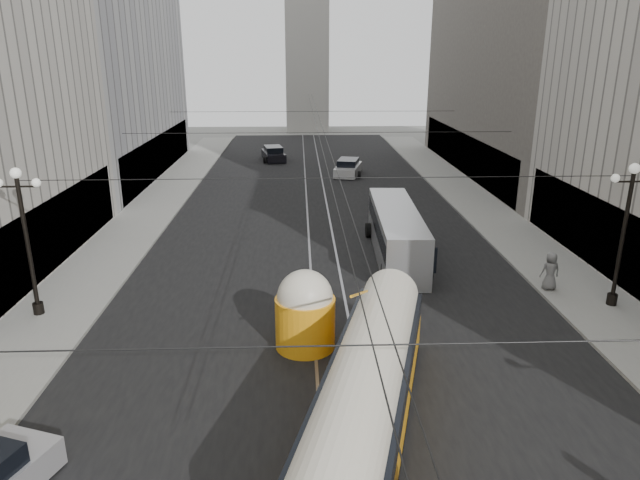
{
  "coord_description": "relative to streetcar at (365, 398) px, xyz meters",
  "views": [
    {
      "loc": [
        -1.3,
        -4.82,
        10.84
      ],
      "look_at": [
        -0.54,
        15.54,
        4.15
      ],
      "focal_mm": 32.0,
      "sensor_mm": 36.0,
      "label": 1
    }
  ],
  "objects": [
    {
      "name": "rail_left",
      "position": [
        -1.25,
        23.45,
        -1.56
      ],
      "size": [
        0.12,
        85.0,
        0.04
      ],
      "primitive_type": "cube",
      "color": "gray",
      "rests_on": "ground"
    },
    {
      "name": "distant_tower",
      "position": [
        -0.5,
        70.95,
        13.41
      ],
      "size": [
        6.0,
        6.0,
        31.36
      ],
      "color": "#B2AFA8",
      "rests_on": "ground"
    },
    {
      "name": "lamppost_left_mid",
      "position": [
        -13.1,
        8.95,
        2.19
      ],
      "size": [
        1.86,
        0.44,
        6.37
      ],
      "color": "black",
      "rests_on": "sidewalk_left"
    },
    {
      "name": "streetcar",
      "position": [
        0.0,
        0.0,
        0.0
      ],
      "size": [
        5.57,
        14.18,
        3.19
      ],
      "color": "#FBA215",
      "rests_on": "ground"
    },
    {
      "name": "sedan_white_far",
      "position": [
        2.77,
        38.5,
        -0.87
      ],
      "size": [
        3.04,
        5.1,
        1.51
      ],
      "color": "silver",
      "rests_on": "ground"
    },
    {
      "name": "building_left_far",
      "position": [
        -20.49,
        38.95,
        12.75
      ],
      "size": [
        12.6,
        28.6,
        28.6
      ],
      "color": "#999999",
      "rests_on": "ground"
    },
    {
      "name": "sidewalk_right",
      "position": [
        11.5,
        26.95,
        -1.48
      ],
      "size": [
        4.0,
        72.0,
        0.15
      ],
      "primitive_type": "cube",
      "color": "gray",
      "rests_on": "ground"
    },
    {
      "name": "catenary",
      "position": [
        -0.38,
        22.44,
        4.33
      ],
      "size": [
        25.0,
        72.0,
        0.23
      ],
      "color": "black",
      "rests_on": "ground"
    },
    {
      "name": "lamppost_right_mid",
      "position": [
        12.1,
        8.95,
        2.19
      ],
      "size": [
        1.86,
        0.44,
        6.37
      ],
      "color": "black",
      "rests_on": "sidewalk_right"
    },
    {
      "name": "city_bus",
      "position": [
        3.53,
        16.05,
        -0.08
      ],
      "size": [
        2.68,
        10.7,
        2.7
      ],
      "color": "#B4B6BA",
      "rests_on": "ground"
    },
    {
      "name": "rail_right",
      "position": [
        0.25,
        23.45,
        -1.56
      ],
      "size": [
        0.12,
        85.0,
        0.04
      ],
      "primitive_type": "cube",
      "color": "gray",
      "rests_on": "ground"
    },
    {
      "name": "sidewalk_left",
      "position": [
        -12.5,
        26.95,
        -1.48
      ],
      "size": [
        4.0,
        72.0,
        0.15
      ],
      "primitive_type": "cube",
      "color": "gray",
      "rests_on": "ground"
    },
    {
      "name": "pedestrian_sidewalk_right",
      "position": [
        10.0,
        10.76,
        -0.48
      ],
      "size": [
        0.93,
        0.6,
        1.84
      ],
      "primitive_type": "imported",
      "rotation": [
        0.0,
        0.0,
        3.19
      ],
      "color": "slate",
      "rests_on": "sidewalk_right"
    },
    {
      "name": "sedan_dark_far",
      "position": [
        -4.5,
        46.45,
        -0.88
      ],
      "size": [
        2.85,
        5.04,
        1.5
      ],
      "color": "black",
      "rests_on": "ground"
    },
    {
      "name": "road",
      "position": [
        -0.5,
        23.45,
        -1.56
      ],
      "size": [
        20.0,
        85.0,
        0.02
      ],
      "primitive_type": "cube",
      "color": "black",
      "rests_on": "ground"
    }
  ]
}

